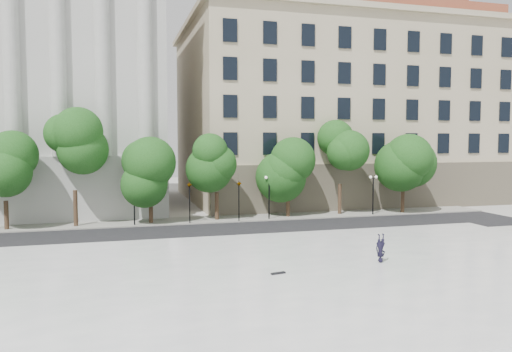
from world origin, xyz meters
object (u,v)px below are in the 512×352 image
object	(u,v)px
traffic_light_west	(189,182)
person_lying	(381,259)
skateboard	(278,273)
traffic_light_east	(239,181)

from	to	relation	value
traffic_light_west	person_lying	distance (m)	20.59
person_lying	traffic_light_west	bearing A→B (deg)	110.71
person_lying	skateboard	bearing A→B (deg)	-176.17
skateboard	traffic_light_east	bearing A→B (deg)	70.94
traffic_light_west	traffic_light_east	world-z (taller)	traffic_light_east
traffic_light_east	traffic_light_west	bearing A→B (deg)	180.00
traffic_light_east	person_lying	world-z (taller)	traffic_light_east
traffic_light_east	skateboard	bearing A→B (deg)	-97.79
traffic_light_west	traffic_light_east	distance (m)	4.48
traffic_light_west	person_lying	bearing A→B (deg)	-66.24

